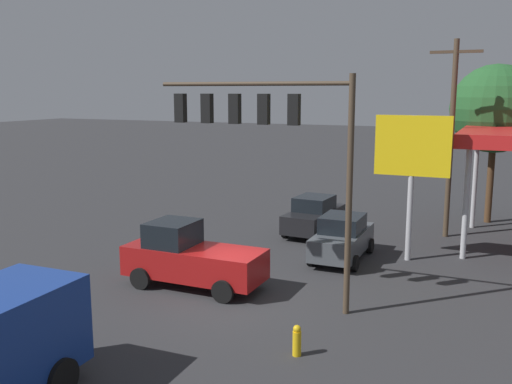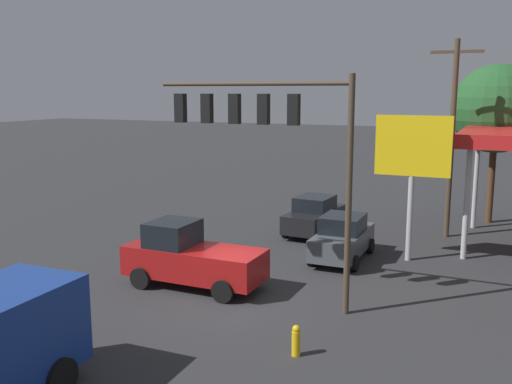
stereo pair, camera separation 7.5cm
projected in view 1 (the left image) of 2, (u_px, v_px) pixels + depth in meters
The scene contains 9 objects.
ground_plane at pixel (233, 297), 20.08m from camera, with size 200.00×200.00×0.00m, color #2D2D30.
traffic_signal_assembly at pixel (268, 129), 18.71m from camera, with size 6.86×0.43×7.68m.
utility_pole at pixel (451, 135), 27.52m from camera, with size 2.40×0.26×9.57m.
price_sign at pixel (413, 153), 23.65m from camera, with size 3.10×0.27×6.16m.
sedan_far at pixel (342, 238), 24.41m from camera, with size 2.09×4.41×1.93m.
pickup_parked at pixel (191, 257), 20.98m from camera, with size 5.20×2.27×2.40m.
sedan_waiting at pixel (314, 215), 28.77m from camera, with size 2.28×4.51×1.93m.
street_tree at pixel (495, 109), 30.41m from camera, with size 4.73×4.73×8.57m.
fire_hydrant at pixel (297, 340), 15.54m from camera, with size 0.24×0.24×0.88m.
Camera 1 is at (-8.52, 17.14, 7.15)m, focal length 40.00 mm.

